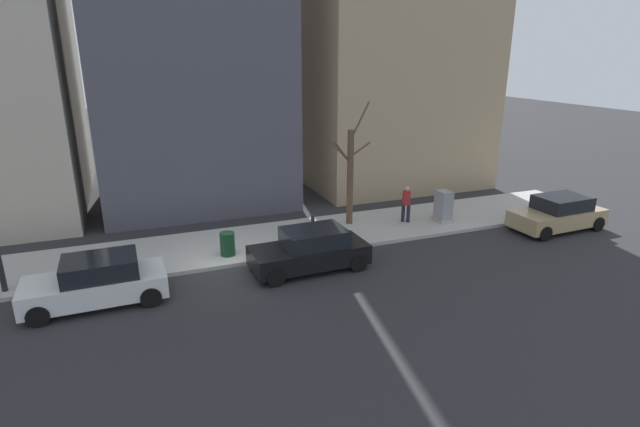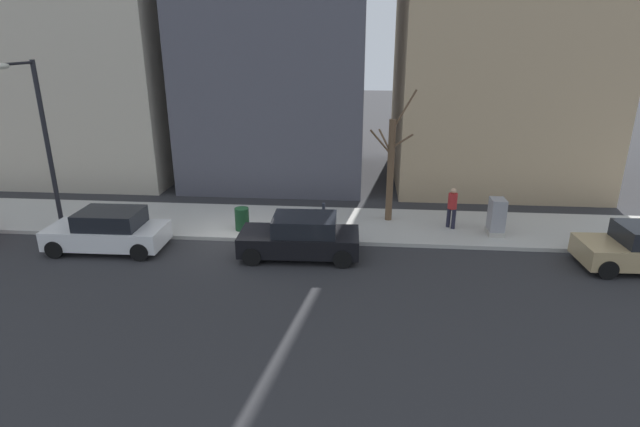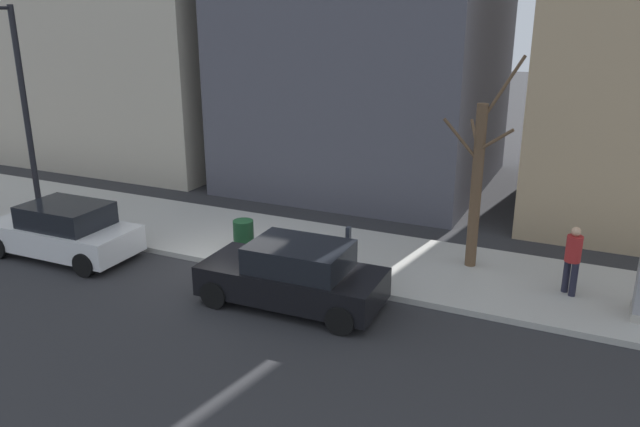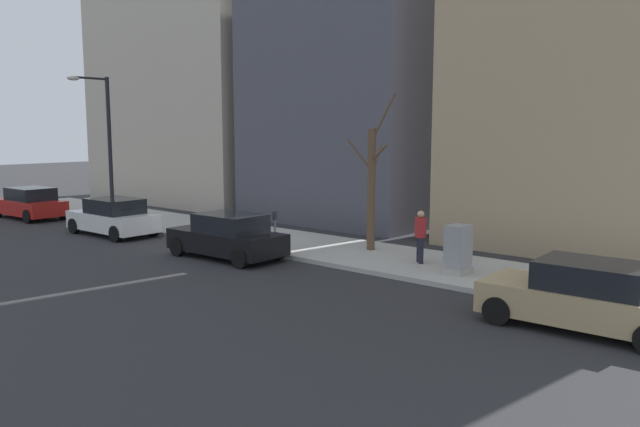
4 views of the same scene
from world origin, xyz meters
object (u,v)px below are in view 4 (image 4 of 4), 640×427
trash_bin (223,226)px  office_block_center (367,62)px  parking_meter (275,226)px  parked_car_red (30,203)px  parked_car_black (228,237)px  parked_car_white (113,217)px  streetlamp (104,136)px  utility_box (458,250)px  parked_car_tan (584,297)px  pedestrian_near_meter (420,234)px  bare_tree (372,185)px

trash_bin → office_block_center: office_block_center is taller
office_block_center → parking_meter: bearing=-161.7°
trash_bin → parked_car_red: bearing=100.0°
parked_car_black → parked_car_white: size_ratio=1.01×
parked_car_red → parking_meter: parked_car_red is taller
streetlamp → trash_bin: bearing=-85.2°
utility_box → parking_meter: bearing=97.3°
parking_meter → parked_car_black: bearing=156.7°
parked_car_tan → streetlamp: size_ratio=0.66×
parked_car_tan → pedestrian_near_meter: 6.67m
trash_bin → office_block_center: bearing=-0.6°
streetlamp → office_block_center: size_ratio=0.43×
streetlamp → parked_car_red: bearing=108.2°
parked_car_red → office_block_center: office_block_center is taller
parked_car_red → streetlamp: (1.49, -4.53, 3.28)m
bare_tree → pedestrian_near_meter: bare_tree is taller
parked_car_black → parked_car_red: bearing=88.6°
parked_car_tan → utility_box: size_ratio=2.98×
parked_car_black → parked_car_white: same height
trash_bin → parked_car_white: bearing=114.6°
parked_car_red → office_block_center: 17.81m
utility_box → trash_bin: (-0.40, 9.93, -0.25)m
parked_car_red → utility_box: size_ratio=2.98×
streetlamp → bare_tree: (2.33, -13.21, -1.60)m
parked_car_red → bare_tree: (3.82, -17.75, 1.68)m
pedestrian_near_meter → office_block_center: office_block_center is taller
parked_car_red → bare_tree: size_ratio=0.79×
parked_car_black → parking_meter: (1.58, -0.68, 0.24)m
pedestrian_near_meter → bare_tree: bearing=-153.4°
streetlamp → bare_tree: size_ratio=1.21×
parked_car_tan → utility_box: (2.41, 4.35, 0.11)m
parked_car_white → trash_bin: bearing=-66.3°
parked_car_black → parked_car_red: same height
parking_meter → parked_car_tan: bearing=-98.1°
parked_car_tan → parked_car_black: 11.67m
bare_tree → pedestrian_near_meter: bearing=-107.2°
pedestrian_near_meter → office_block_center: (8.21, 8.21, 6.47)m
parked_car_red → parked_car_white: bearing=-91.6°
bare_tree → parked_car_tan: bearing=-113.9°
parked_car_tan → trash_bin: parked_car_tan is taller
parked_car_black → utility_box: utility_box is taller
parked_car_white → parking_meter: bearing=-79.3°
parked_car_tan → office_block_center: 19.30m
parked_car_tan → bare_tree: size_ratio=0.79×
parking_meter → utility_box: bearing=-82.7°
bare_tree → parked_car_black: bearing=139.0°
parked_car_tan → parked_car_black: bearing=88.1°
utility_box → parked_car_black: bearing=108.4°
parked_car_black → pedestrian_near_meter: (2.99, -5.71, 0.35)m
parked_car_white → utility_box: 14.62m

